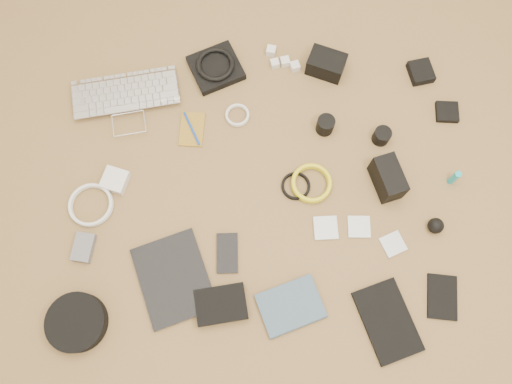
{
  "coord_description": "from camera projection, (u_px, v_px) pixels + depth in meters",
  "views": [
    {
      "loc": [
        -0.03,
        -0.5,
        1.62
      ],
      "look_at": [
        -0.0,
        -0.01,
        0.02
      ],
      "focal_mm": 35.0,
      "sensor_mm": 36.0,
      "label": 1
    }
  ],
  "objects": [
    {
      "name": "laptop",
      "position": [
        128.0,
        108.0,
        1.77
      ],
      "size": [
        0.41,
        0.31,
        0.03
      ],
      "primitive_type": "imported",
      "rotation": [
        0.0,
        0.0,
        0.12
      ],
      "color": "silver",
      "rests_on": "ground"
    },
    {
      "name": "headphone_pouch",
      "position": [
        216.0,
        68.0,
        1.82
      ],
      "size": [
        0.22,
        0.21,
        0.03
      ],
      "primitive_type": "cube",
      "rotation": [
        0.0,
        0.0,
        0.37
      ],
      "color": "black",
      "rests_on": "ground"
    },
    {
      "name": "headphones",
      "position": [
        215.0,
        64.0,
        1.8
      ],
      "size": [
        0.17,
        0.17,
        0.02
      ],
      "primitive_type": "torus",
      "rotation": [
        0.0,
        0.0,
        -0.26
      ],
      "color": "black",
      "rests_on": "headphone_pouch"
    },
    {
      "name": "charger_a",
      "position": [
        275.0,
        64.0,
        1.83
      ],
      "size": [
        0.03,
        0.03,
        0.03
      ],
      "primitive_type": "cube",
      "rotation": [
        0.0,
        0.0,
        0.21
      ],
      "color": "silver",
      "rests_on": "ground"
    },
    {
      "name": "charger_b",
      "position": [
        271.0,
        51.0,
        1.84
      ],
      "size": [
        0.04,
        0.04,
        0.03
      ],
      "primitive_type": "cube",
      "rotation": [
        0.0,
        0.0,
        -0.26
      ],
      "color": "silver",
      "rests_on": "ground"
    },
    {
      "name": "charger_c",
      "position": [
        285.0,
        62.0,
        1.83
      ],
      "size": [
        0.04,
        0.04,
        0.03
      ],
      "primitive_type": "cube",
      "rotation": [
        0.0,
        0.0,
        0.17
      ],
      "color": "silver",
      "rests_on": "ground"
    },
    {
      "name": "charger_d",
      "position": [
        295.0,
        67.0,
        1.82
      ],
      "size": [
        0.04,
        0.04,
        0.03
      ],
      "primitive_type": "cube",
      "rotation": [
        0.0,
        0.0,
        0.24
      ],
      "color": "silver",
      "rests_on": "ground"
    },
    {
      "name": "dslr_camera",
      "position": [
        326.0,
        64.0,
        1.8
      ],
      "size": [
        0.16,
        0.13,
        0.07
      ],
      "primitive_type": "cube",
      "rotation": [
        0.0,
        0.0,
        -0.41
      ],
      "color": "black",
      "rests_on": "ground"
    },
    {
      "name": "lens_pouch",
      "position": [
        421.0,
        72.0,
        1.82
      ],
      "size": [
        0.09,
        0.1,
        0.03
      ],
      "primitive_type": "cube",
      "rotation": [
        0.0,
        0.0,
        0.17
      ],
      "color": "black",
      "rests_on": "ground"
    },
    {
      "name": "notebook_olive",
      "position": [
        192.0,
        129.0,
        1.76
      ],
      "size": [
        0.1,
        0.14,
        0.01
      ],
      "primitive_type": "cube",
      "rotation": [
        0.0,
        0.0,
        -0.12
      ],
      "color": "olive",
      "rests_on": "ground"
    },
    {
      "name": "pen_blue",
      "position": [
        192.0,
        128.0,
        1.75
      ],
      "size": [
        0.06,
        0.13,
        0.01
      ],
      "primitive_type": "cylinder",
      "rotation": [
        1.57,
        0.0,
        0.38
      ],
      "color": "#153EB0",
      "rests_on": "notebook_olive"
    },
    {
      "name": "cable_white_a",
      "position": [
        237.0,
        116.0,
        1.78
      ],
      "size": [
        0.11,
        0.11,
        0.01
      ],
      "primitive_type": "torus",
      "rotation": [
        0.0,
        0.0,
        -0.4
      ],
      "color": "silver",
      "rests_on": "ground"
    },
    {
      "name": "lens_a",
      "position": [
        325.0,
        125.0,
        1.73
      ],
      "size": [
        0.08,
        0.08,
        0.07
      ],
      "primitive_type": "cylinder",
      "rotation": [
        0.0,
        0.0,
        0.35
      ],
      "color": "black",
      "rests_on": "ground"
    },
    {
      "name": "lens_b",
      "position": [
        382.0,
        136.0,
        1.73
      ],
      "size": [
        0.06,
        0.06,
        0.05
      ],
      "primitive_type": "cylinder",
      "rotation": [
        0.0,
        0.0,
        -0.06
      ],
      "color": "black",
      "rests_on": "ground"
    },
    {
      "name": "card_reader",
      "position": [
        447.0,
        112.0,
        1.78
      ],
      "size": [
        0.08,
        0.08,
        0.02
      ],
      "primitive_type": "cube",
      "rotation": [
        0.0,
        0.0,
        -0.1
      ],
      "color": "black",
      "rests_on": "ground"
    },
    {
      "name": "power_brick",
      "position": [
        115.0,
        180.0,
        1.69
      ],
      "size": [
        0.1,
        0.1,
        0.03
      ],
      "primitive_type": "cube",
      "rotation": [
        0.0,
        0.0,
        -0.36
      ],
      "color": "silver",
      "rests_on": "ground"
    },
    {
      "name": "cable_white_b",
      "position": [
        91.0,
        205.0,
        1.68
      ],
      "size": [
        0.17,
        0.17,
        0.01
      ],
      "primitive_type": "torus",
      "rotation": [
        0.0,
        0.0,
        0.17
      ],
      "color": "silver",
      "rests_on": "ground"
    },
    {
      "name": "cable_black",
      "position": [
        296.0,
        186.0,
        1.7
      ],
      "size": [
        0.12,
        0.12,
        0.01
      ],
      "primitive_type": "torus",
      "rotation": [
        0.0,
        0.0,
        0.3
      ],
      "color": "black",
      "rests_on": "ground"
    },
    {
      "name": "cable_yellow",
      "position": [
        311.0,
        184.0,
        1.7
      ],
      "size": [
        0.16,
        0.16,
        0.02
      ],
      "primitive_type": "torus",
      "rotation": [
        0.0,
        0.0,
        -0.18
      ],
      "color": "yellow",
      "rests_on": "ground"
    },
    {
      "name": "flash",
      "position": [
        388.0,
        178.0,
        1.66
      ],
      "size": [
        0.11,
        0.15,
        0.1
      ],
      "primitive_type": "cube",
      "rotation": [
        0.0,
        0.0,
        0.26
      ],
      "color": "black",
      "rests_on": "ground"
    },
    {
      "name": "lens_cleaner",
      "position": [
        454.0,
        178.0,
        1.67
      ],
      "size": [
        0.03,
        0.03,
        0.08
      ],
      "primitive_type": "cylinder",
      "rotation": [
        0.0,
        0.0,
        -0.25
      ],
      "color": "teal",
      "rests_on": "ground"
    },
    {
      "name": "battery_charger",
      "position": [
        84.0,
        248.0,
        1.63
      ],
      "size": [
        0.08,
        0.11,
        0.03
      ],
      "primitive_type": "cube",
      "rotation": [
        0.0,
        0.0,
        -0.2
      ],
      "color": "slate",
      "rests_on": "ground"
    },
    {
      "name": "tablet",
      "position": [
        174.0,
        279.0,
        1.61
      ],
      "size": [
        0.29,
        0.33,
        0.01
      ],
      "primitive_type": "cube",
      "rotation": [
        0.0,
        0.0,
        0.3
      ],
      "color": "black",
      "rests_on": "ground"
    },
    {
      "name": "phone",
      "position": [
        227.0,
        253.0,
        1.63
      ],
      "size": [
        0.07,
        0.13,
        0.01
      ],
      "primitive_type": "cube",
      "rotation": [
        0.0,
        0.0,
        -0.03
      ],
      "color": "black",
      "rests_on": "ground"
    },
    {
      "name": "filter_case_left",
      "position": [
        326.0,
        228.0,
        1.66
      ],
      "size": [
        0.08,
        0.08,
        0.01
      ],
      "primitive_type": "cube",
      "rotation": [
        0.0,
        0.0,
        -0.0
      ],
      "color": "silver",
      "rests_on": "ground"
    },
    {
      "name": "filter_case_mid",
      "position": [
        359.0,
        227.0,
        1.66
      ],
      "size": [
        0.08,
        0.08,
        0.01
      ],
      "primitive_type": "cube",
      "rotation": [
        0.0,
        0.0,
        -0.07
      ],
      "color": "silver",
      "rests_on": "ground"
    },
    {
      "name": "filter_case_right",
      "position": [
        393.0,
        244.0,
        1.64
      ],
      "size": [
        0.09,
        0.09,
        0.01
      ],
      "primitive_type": "cube",
      "rotation": [
        0.0,
        0.0,
        0.37
      ],
      "color": "silver",
      "rests_on": "ground"
    },
    {
      "name": "air_blower",
      "position": [
        436.0,
        226.0,
        1.64
      ],
      "size": [
        0.06,
        0.06,
        0.05
      ],
      "primitive_type": "sphere",
      "rotation": [
        0.0,
        0.0,
        0.13
      ],
      "color": "black",
      "rests_on": "ground"
    },
    {
      "name": "headphone_case",
      "position": [
        77.0,
        322.0,
        1.55
      ],
      "size": [
        0.2,
        0.2,
        0.05
      ],
      "primitive_type": "cylinder",
      "rotation": [
        0.0,
        0.0,
        -0.1
      ],
      "color": "black",
      "rests_on": "ground"
    },
    {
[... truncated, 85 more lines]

